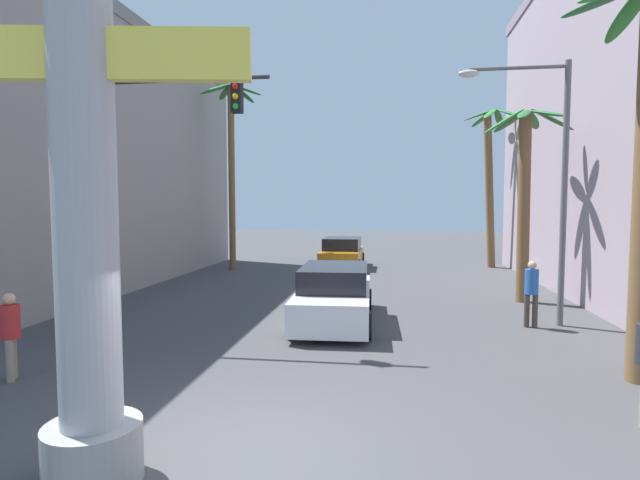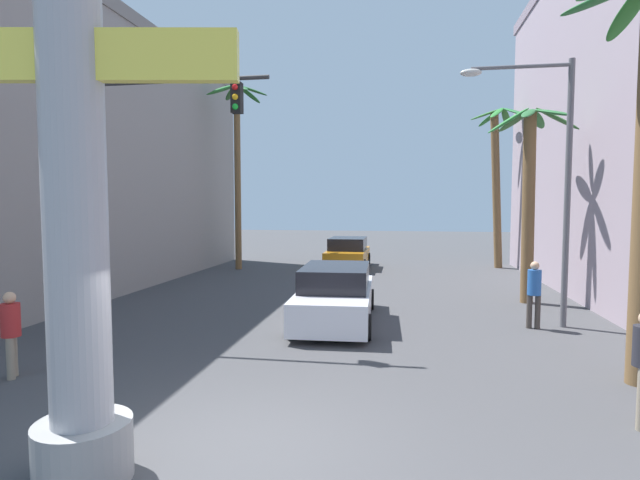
% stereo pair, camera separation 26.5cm
% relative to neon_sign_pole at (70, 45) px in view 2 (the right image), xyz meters
% --- Properties ---
extents(ground_plane, '(91.35, 91.35, 0.00)m').
position_rel_neon_sign_pole_xyz_m(ground_plane, '(1.65, 10.99, -4.99)').
color(ground_plane, '#424244').
extents(building_left, '(6.20, 22.67, 10.29)m').
position_rel_neon_sign_pole_xyz_m(building_left, '(-9.19, 11.76, 0.16)').
color(building_left, gray).
rests_on(building_left, ground).
extents(neon_sign_pole, '(3.71, 1.11, 10.09)m').
position_rel_neon_sign_pole_xyz_m(neon_sign_pole, '(0.00, 0.00, 0.00)').
color(neon_sign_pole, '#9E9EA3').
rests_on(neon_sign_pole, ground).
extents(street_lamp, '(2.85, 0.28, 6.96)m').
position_rel_neon_sign_pole_xyz_m(street_lamp, '(7.39, 8.78, -0.73)').
color(street_lamp, '#59595E').
rests_on(street_lamp, ground).
extents(traffic_light_mast, '(5.21, 0.32, 6.25)m').
position_rel_neon_sign_pole_xyz_m(traffic_light_mast, '(-3.01, 6.16, -0.61)').
color(traffic_light_mast, '#333333').
rests_on(traffic_light_mast, ground).
extents(car_lead, '(2.21, 5.08, 1.56)m').
position_rel_neon_sign_pole_xyz_m(car_lead, '(1.84, 8.32, -4.26)').
color(car_lead, black).
rests_on(car_lead, ground).
extents(car_far, '(2.05, 4.57, 1.56)m').
position_rel_neon_sign_pole_xyz_m(car_far, '(0.87, 20.04, -4.26)').
color(car_far, black).
rests_on(car_far, ground).
extents(palm_tree_far_right, '(3.26, 3.09, 8.07)m').
position_rel_neon_sign_pole_xyz_m(palm_tree_far_right, '(8.29, 21.23, -0.08)').
color(palm_tree_far_right, brown).
rests_on(palm_tree_far_right, ground).
extents(palm_tree_far_left, '(3.12, 2.80, 9.17)m').
position_rel_neon_sign_pole_xyz_m(palm_tree_far_left, '(-4.51, 18.76, 0.85)').
color(palm_tree_far_left, brown).
rests_on(palm_tree_far_left, ground).
extents(palm_tree_mid_right, '(2.83, 2.82, 6.38)m').
position_rel_neon_sign_pole_xyz_m(palm_tree_mid_right, '(7.67, 12.03, -1.08)').
color(palm_tree_mid_right, brown).
rests_on(palm_tree_mid_right, ground).
extents(pedestrian_mid_right, '(0.41, 0.41, 1.76)m').
position_rel_neon_sign_pole_xyz_m(pedestrian_mid_right, '(7.03, 8.47, -3.96)').
color(pedestrian_mid_right, '#3F3833').
rests_on(pedestrian_mid_right, ground).
extents(pedestrian_curb_left, '(0.46, 0.46, 1.62)m').
position_rel_neon_sign_pole_xyz_m(pedestrian_curb_left, '(-3.52, 2.92, -4.05)').
color(pedestrian_curb_left, gray).
rests_on(pedestrian_curb_left, ground).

